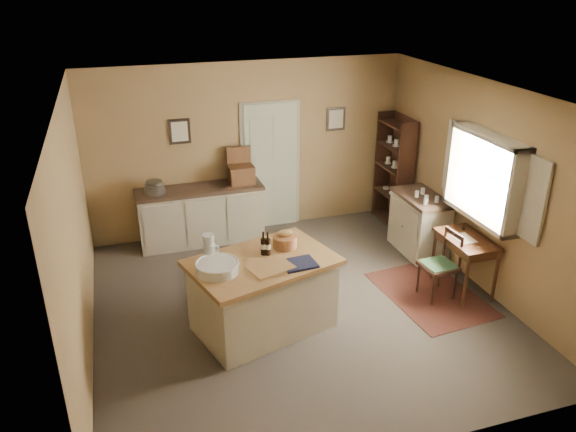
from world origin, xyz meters
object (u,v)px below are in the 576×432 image
object	(u,v)px
writing_desk	(466,245)
shelving_unit	(396,171)
sideboard	(202,213)
right_cabinet	(419,224)
work_island	(262,293)
desk_chair	(438,266)

from	to	relation	value
writing_desk	shelving_unit	xyz separation A→B (m)	(0.15, 2.27, 0.24)
sideboard	writing_desk	distance (m)	3.93
right_cabinet	shelving_unit	distance (m)	1.20
work_island	desk_chair	xyz separation A→B (m)	(2.34, 0.00, -0.04)
shelving_unit	writing_desk	bearing A→B (deg)	-93.73
right_cabinet	shelving_unit	size ratio (longest dim) A/B	0.55
writing_desk	desk_chair	size ratio (longest dim) A/B	0.95
writing_desk	desk_chair	distance (m)	0.47
sideboard	shelving_unit	world-z (taller)	shelving_unit
work_island	sideboard	distance (m)	2.53
writing_desk	right_cabinet	world-z (taller)	right_cabinet
writing_desk	right_cabinet	distance (m)	1.18
writing_desk	shelving_unit	bearing A→B (deg)	86.27
writing_desk	shelving_unit	size ratio (longest dim) A/B	0.47
work_island	right_cabinet	xyz separation A→B (m)	(2.75, 1.21, -0.02)
work_island	writing_desk	bearing A→B (deg)	-15.41
work_island	right_cabinet	distance (m)	3.00
work_island	right_cabinet	world-z (taller)	work_island
work_island	shelving_unit	bearing A→B (deg)	22.29
sideboard	right_cabinet	world-z (taller)	sideboard
desk_chair	writing_desk	bearing A→B (deg)	1.52
writing_desk	shelving_unit	distance (m)	2.29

